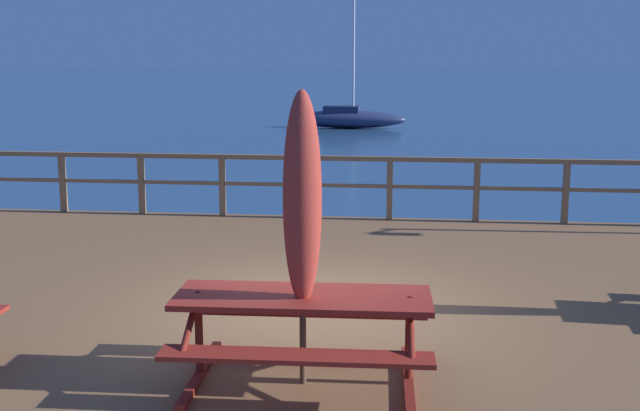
# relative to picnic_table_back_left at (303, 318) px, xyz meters

# --- Properties ---
(ground_plane) EXTENTS (600.00, 600.00, 0.00)m
(ground_plane) POSITION_rel_picnic_table_back_left_xyz_m (-0.18, 2.05, -1.27)
(ground_plane) COLOR navy
(wooden_deck) EXTENTS (16.47, 10.00, 0.71)m
(wooden_deck) POSITION_rel_picnic_table_back_left_xyz_m (-0.18, 2.05, -0.92)
(wooden_deck) COLOR brown
(wooden_deck) RESTS_ON ground
(railing_waterside_far) EXTENTS (16.27, 0.10, 1.09)m
(railing_waterside_far) POSITION_rel_picnic_table_back_left_xyz_m (-0.18, 6.90, 0.17)
(railing_waterside_far) COLOR brown
(railing_waterside_far) RESTS_ON wooden_deck
(picnic_table_back_left) EXTENTS (2.21, 1.48, 0.78)m
(picnic_table_back_left) POSITION_rel_picnic_table_back_left_xyz_m (0.00, 0.00, 0.00)
(picnic_table_back_left) COLOR maroon
(picnic_table_back_left) RESTS_ON wooden_deck
(patio_umbrella_tall_front) EXTENTS (0.32, 0.32, 2.49)m
(patio_umbrella_tall_front) POSITION_rel_picnic_table_back_left_xyz_m (0.01, -0.05, 1.01)
(patio_umbrella_tall_front) COLOR #4C3828
(patio_umbrella_tall_front) RESTS_ON wooden_deck
(sailboat_distant) EXTENTS (6.05, 1.87, 7.72)m
(sailboat_distant) POSITION_rel_picnic_table_back_left_xyz_m (-2.27, 33.15, -0.76)
(sailboat_distant) COLOR navy
(sailboat_distant) RESTS_ON ground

